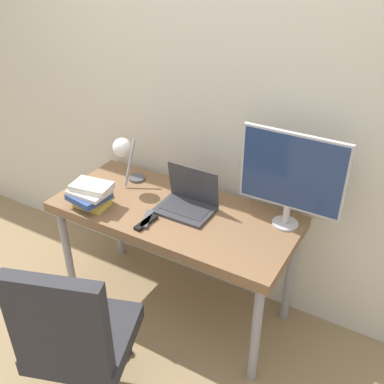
{
  "coord_description": "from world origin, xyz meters",
  "views": [
    {
      "loc": [
        1.16,
        -1.49,
        2.17
      ],
      "look_at": [
        0.14,
        0.29,
        0.93
      ],
      "focal_mm": 42.0,
      "sensor_mm": 36.0,
      "label": 1
    }
  ],
  "objects_px": {
    "laptop": "(188,201)",
    "office_chair": "(76,336)",
    "book_stack": "(91,195)",
    "game_controller": "(92,200)",
    "desk_lamp": "(124,152)",
    "monitor": "(292,175)"
  },
  "relations": [
    {
      "from": "laptop",
      "to": "office_chair",
      "type": "bearing_deg",
      "value": -94.28
    },
    {
      "from": "book_stack",
      "to": "game_controller",
      "type": "bearing_deg",
      "value": 129.29
    },
    {
      "from": "office_chair",
      "to": "desk_lamp",
      "type": "bearing_deg",
      "value": 112.61
    },
    {
      "from": "laptop",
      "to": "desk_lamp",
      "type": "relative_size",
      "value": 0.96
    },
    {
      "from": "desk_lamp",
      "to": "book_stack",
      "type": "relative_size",
      "value": 1.35
    },
    {
      "from": "office_chair",
      "to": "game_controller",
      "type": "height_order",
      "value": "office_chair"
    },
    {
      "from": "monitor",
      "to": "book_stack",
      "type": "height_order",
      "value": "monitor"
    },
    {
      "from": "laptop",
      "to": "office_chair",
      "type": "relative_size",
      "value": 0.32
    },
    {
      "from": "book_stack",
      "to": "desk_lamp",
      "type": "bearing_deg",
      "value": 81.23
    },
    {
      "from": "book_stack",
      "to": "office_chair",
      "type": "bearing_deg",
      "value": -56.62
    },
    {
      "from": "monitor",
      "to": "office_chair",
      "type": "relative_size",
      "value": 0.56
    },
    {
      "from": "office_chair",
      "to": "book_stack",
      "type": "relative_size",
      "value": 3.98
    },
    {
      "from": "monitor",
      "to": "game_controller",
      "type": "relative_size",
      "value": 3.88
    },
    {
      "from": "laptop",
      "to": "monitor",
      "type": "bearing_deg",
      "value": 14.2
    },
    {
      "from": "book_stack",
      "to": "game_controller",
      "type": "height_order",
      "value": "book_stack"
    },
    {
      "from": "office_chair",
      "to": "game_controller",
      "type": "bearing_deg",
      "value": 123.6
    },
    {
      "from": "desk_lamp",
      "to": "office_chair",
      "type": "distance_m",
      "value": 1.1
    },
    {
      "from": "desk_lamp",
      "to": "book_stack",
      "type": "distance_m",
      "value": 0.33
    },
    {
      "from": "laptop",
      "to": "game_controller",
      "type": "bearing_deg",
      "value": -156.28
    },
    {
      "from": "laptop",
      "to": "office_chair",
      "type": "xyz_separation_m",
      "value": [
        -0.07,
        -0.9,
        -0.26
      ]
    },
    {
      "from": "book_stack",
      "to": "game_controller",
      "type": "distance_m",
      "value": 0.06
    },
    {
      "from": "laptop",
      "to": "monitor",
      "type": "height_order",
      "value": "monitor"
    }
  ]
}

